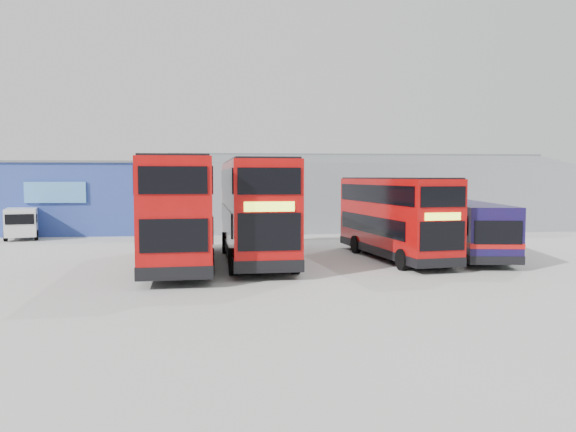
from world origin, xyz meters
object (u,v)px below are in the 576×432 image
(double_decker_left, at_px, (179,212))
(panel_van, at_px, (22,221))
(single_decker_blue, at_px, (466,229))
(double_decker_centre, at_px, (255,211))
(maintenance_shed, at_px, (359,194))
(double_decker_right, at_px, (394,219))
(office_block, at_px, (73,197))

(double_decker_left, bearing_deg, panel_van, -51.29)
(double_decker_left, relative_size, panel_van, 2.37)
(single_decker_blue, height_order, panel_van, single_decker_blue)
(double_decker_centre, distance_m, panel_van, 18.62)
(single_decker_blue, relative_size, panel_van, 2.09)
(maintenance_shed, height_order, double_decker_left, maintenance_shed)
(double_decker_right, bearing_deg, double_decker_left, 177.55)
(maintenance_shed, bearing_deg, double_decker_right, -97.77)
(double_decker_right, bearing_deg, maintenance_shed, 74.17)
(office_block, relative_size, double_decker_right, 1.27)
(panel_van, bearing_deg, single_decker_blue, -38.28)
(maintenance_shed, xyz_separation_m, panel_van, (-23.99, -6.56, -1.48))
(double_decker_centre, xyz_separation_m, double_decker_right, (6.80, -0.13, -0.40))
(maintenance_shed, bearing_deg, office_block, -174.79)
(double_decker_right, distance_m, single_decker_blue, 4.12)
(double_decker_centre, xyz_separation_m, single_decker_blue, (10.80, 0.65, -1.04))
(double_decker_centre, bearing_deg, office_block, 125.74)
(double_decker_right, bearing_deg, office_block, 132.66)
(double_decker_centre, bearing_deg, single_decker_blue, 0.38)
(single_decker_blue, bearing_deg, panel_van, -14.35)
(double_decker_right, xyz_separation_m, panel_van, (-21.54, 11.43, -0.87))
(double_decker_centre, bearing_deg, maintenance_shed, 59.56)
(double_decker_left, bearing_deg, office_block, -64.84)
(double_decker_left, relative_size, double_decker_right, 1.21)
(double_decker_centre, bearing_deg, panel_van, 139.47)
(double_decker_left, distance_m, panel_van, 16.81)
(maintenance_shed, bearing_deg, double_decker_left, -123.87)
(double_decker_left, xyz_separation_m, panel_van, (-11.24, 12.44, -1.29))
(single_decker_blue, bearing_deg, double_decker_centre, 11.72)
(office_block, bearing_deg, double_decker_centre, -51.21)
(office_block, bearing_deg, panel_van, -113.61)
(double_decker_right, bearing_deg, single_decker_blue, 2.87)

